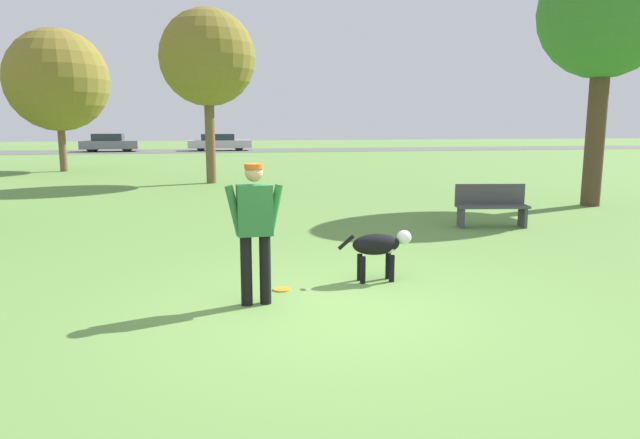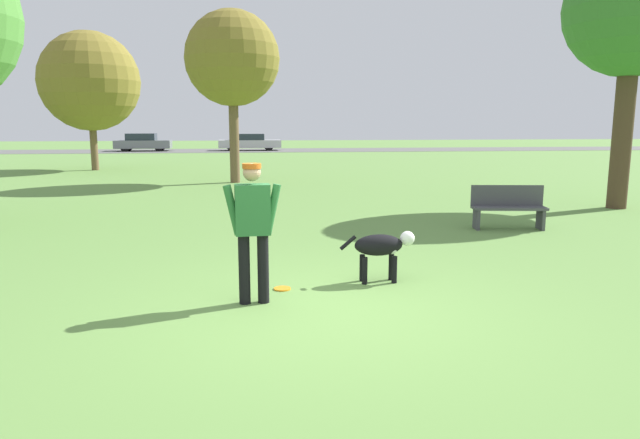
% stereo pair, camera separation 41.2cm
% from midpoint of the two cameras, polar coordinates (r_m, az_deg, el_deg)
% --- Properties ---
extents(ground_plane, '(120.00, 120.00, 0.00)m').
position_cam_midpoint_polar(ground_plane, '(6.37, 2.21, -9.12)').
color(ground_plane, '#608C42').
extents(far_road_strip, '(120.00, 6.00, 0.01)m').
position_cam_midpoint_polar(far_road_strip, '(42.51, -5.68, 6.90)').
color(far_road_strip, '#5B5B59').
rests_on(far_road_strip, ground_plane).
extents(person, '(0.65, 0.24, 1.61)m').
position_cam_midpoint_polar(person, '(6.42, -4.91, -0.31)').
color(person, black).
rests_on(person, ground_plane).
extents(dog, '(0.99, 0.29, 0.66)m').
position_cam_midpoint_polar(dog, '(7.42, 7.81, -2.75)').
color(dog, black).
rests_on(dog, ground_plane).
extents(frisbee, '(0.21, 0.21, 0.02)m').
position_cam_midpoint_polar(frisbee, '(7.14, -2.14, -6.94)').
color(frisbee, orange).
rests_on(frisbee, ground_plane).
extents(tree_mid_center, '(3.17, 3.17, 5.75)m').
position_cam_midpoint_polar(tree_mid_center, '(19.92, -8.17, 15.61)').
color(tree_mid_center, brown).
rests_on(tree_mid_center, ground_plane).
extents(tree_near_right, '(3.09, 3.09, 6.17)m').
position_cam_midpoint_polar(tree_near_right, '(15.73, 29.54, 17.67)').
color(tree_near_right, '#4C3826').
rests_on(tree_near_right, ground_plane).
extents(tree_far_left, '(4.18, 4.18, 5.86)m').
position_cam_midpoint_polar(tree_far_left, '(26.61, -21.62, 12.72)').
color(tree_far_left, brown).
rests_on(tree_far_left, ground_plane).
extents(parked_car_grey, '(3.93, 1.93, 1.26)m').
position_cam_midpoint_polar(parked_car_grey, '(43.21, -17.03, 7.38)').
color(parked_car_grey, slate).
rests_on(parked_car_grey, ground_plane).
extents(parked_car_silver, '(4.53, 1.71, 1.22)m').
position_cam_midpoint_polar(parked_car_silver, '(42.47, -6.80, 7.69)').
color(parked_car_silver, '#B7B7BC').
rests_on(parked_car_silver, ground_plane).
extents(park_bench, '(1.44, 0.60, 0.84)m').
position_cam_midpoint_polar(park_bench, '(11.73, 19.26, 1.31)').
color(park_bench, '#47474C').
rests_on(park_bench, ground_plane).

